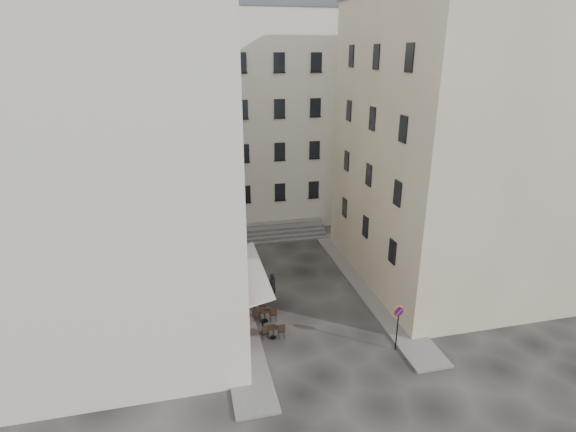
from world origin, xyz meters
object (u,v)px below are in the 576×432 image
object	(u,v)px
bistro_table_a	(273,331)
pedestrian	(272,286)
no_parking_sign	(398,319)
bistro_table_b	(265,314)

from	to	relation	value
bistro_table_a	pedestrian	xyz separation A→B (m)	(0.79, 4.30, 0.39)
no_parking_sign	bistro_table_a	distance (m)	6.71
bistro_table_a	bistro_table_b	bearing A→B (deg)	95.13
bistro_table_a	bistro_table_b	distance (m)	1.71
pedestrian	bistro_table_a	bearing A→B (deg)	54.26
no_parking_sign	bistro_table_b	distance (m)	7.63
pedestrian	no_parking_sign	bearing A→B (deg)	102.59
no_parking_sign	bistro_table_a	size ratio (longest dim) A/B	2.11
bistro_table_a	bistro_table_b	size ratio (longest dim) A/B	0.92
bistro_table_b	pedestrian	xyz separation A→B (m)	(0.95, 2.60, 0.36)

